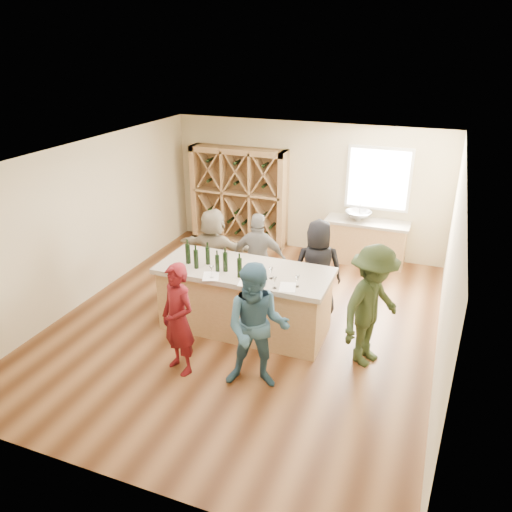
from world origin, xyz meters
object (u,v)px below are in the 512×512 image
(wine_rack, at_px, (239,197))
(wine_bottle_e, at_px, (225,262))
(wine_bottle_b, at_px, (196,259))
(wine_bottle_c, at_px, (208,256))
(wine_bottle_a, at_px, (188,254))
(wine_bottle_d, at_px, (217,263))
(person_near_right, at_px, (257,328))
(person_far_left, at_px, (214,251))
(wine_bottle_f, at_px, (240,268))
(person_server, at_px, (372,306))
(person_far_right, at_px, (317,269))
(person_far_mid, at_px, (259,260))
(sink, at_px, (358,216))
(tasting_counter_base, at_px, (245,301))
(person_near_left, at_px, (178,319))

(wine_rack, distance_m, wine_bottle_e, 3.86)
(wine_bottle_b, xyz_separation_m, wine_bottle_c, (0.10, 0.20, -0.01))
(wine_rack, xyz_separation_m, wine_bottle_a, (0.64, -3.57, 0.14))
(wine_bottle_d, height_order, person_near_right, person_near_right)
(person_far_left, relative_size, wine_bottle_f, 5.35)
(wine_bottle_b, bearing_deg, person_server, 1.41)
(wine_bottle_d, xyz_separation_m, person_far_right, (1.29, 1.15, -0.37))
(wine_bottle_d, bearing_deg, person_far_mid, 78.57)
(wine_bottle_c, height_order, wine_bottle_e, wine_bottle_e)
(wine_bottle_b, xyz_separation_m, wine_bottle_f, (0.75, -0.05, 0.00))
(person_far_left, height_order, wine_bottle_f, person_far_left)
(wine_bottle_d, relative_size, wine_bottle_e, 0.88)
(sink, xyz_separation_m, wine_bottle_e, (-1.39, -3.56, 0.22))
(tasting_counter_base, bearing_deg, wine_rack, 114.21)
(sink, distance_m, wine_bottle_d, 3.91)
(wine_bottle_c, relative_size, wine_bottle_d, 1.08)
(person_far_right, distance_m, person_far_left, 1.98)
(wine_bottle_d, distance_m, person_near_right, 1.49)
(wine_bottle_d, bearing_deg, wine_bottle_b, -178.86)
(sink, bearing_deg, person_far_right, -94.86)
(tasting_counter_base, relative_size, wine_bottle_e, 8.55)
(wine_bottle_d, distance_m, person_server, 2.37)
(tasting_counter_base, height_order, wine_bottle_c, wine_bottle_c)
(wine_bottle_b, relative_size, person_server, 0.16)
(person_server, bearing_deg, wine_rack, 69.29)
(sink, relative_size, wine_bottle_f, 1.81)
(person_far_left, bearing_deg, sink, -134.85)
(person_far_right, xyz_separation_m, person_far_left, (-1.97, 0.14, -0.04))
(wine_bottle_f, bearing_deg, person_near_right, -56.02)
(wine_bottle_a, distance_m, wine_bottle_f, 0.97)
(wine_bottle_c, height_order, wine_bottle_f, wine_bottle_f)
(sink, height_order, wine_bottle_c, wine_bottle_c)
(wine_bottle_a, height_order, wine_bottle_f, wine_bottle_a)
(wine_bottle_a, distance_m, person_near_left, 1.37)
(person_far_left, bearing_deg, person_near_left, 102.46)
(person_near_left, height_order, wine_bottle_f, person_near_left)
(wine_bottle_e, height_order, person_near_left, person_near_left)
(wine_bottle_e, distance_m, person_near_right, 1.46)
(wine_bottle_d, relative_size, person_far_mid, 0.16)
(person_far_right, bearing_deg, wine_bottle_c, 13.25)
(wine_rack, relative_size, person_near_left, 1.34)
(wine_bottle_a, bearing_deg, wine_bottle_e, -4.87)
(wine_bottle_b, relative_size, person_far_mid, 0.18)
(wine_bottle_a, height_order, wine_bottle_b, wine_bottle_a)
(person_far_left, distance_m, wine_bottle_f, 1.78)
(person_near_right, height_order, person_server, person_server)
(wine_bottle_a, distance_m, wine_bottle_e, 0.68)
(wine_bottle_e, relative_size, person_far_right, 0.18)
(wine_bottle_c, relative_size, person_far_left, 0.18)
(person_far_left, bearing_deg, person_near_right, 125.21)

